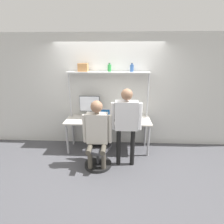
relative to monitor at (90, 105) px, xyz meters
The scene contains 13 objects.
ground_plane 1.27m from the monitor, 48.90° to the right, with size 12.00×12.00×0.00m, color #4C4C51.
wall_back 0.57m from the monitor, 23.20° to the left, with size 8.00×0.06×2.70m.
desk 0.61m from the monitor, 20.29° to the right, with size 1.98×0.67×0.77m.
shelf_unit 0.71m from the monitor, ahead, with size 1.88×0.30×1.86m.
monitor is the anchor object (origin of this frame).
laptop 0.48m from the monitor, 32.11° to the right, with size 0.30×0.25×0.25m.
cell_phone 0.72m from the monitor, 20.91° to the right, with size 0.07×0.15×0.01m.
office_chair 1.19m from the monitor, 70.34° to the right, with size 0.58×0.58×0.89m.
person_seated 0.95m from the monitor, 71.94° to the right, with size 0.58×0.48×1.40m.
person_standing 1.17m from the monitor, 43.11° to the right, with size 0.61×0.22×1.62m.
bottle_green 0.99m from the monitor, ahead, with size 0.08×0.08×0.19m.
bottle_blue 1.31m from the monitor, ahead, with size 0.08×0.08×0.19m.
storage_box 0.89m from the monitor, behind, with size 0.22×0.17×0.18m.
Camera 1 is at (0.27, -3.48, 2.23)m, focal length 28.00 mm.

